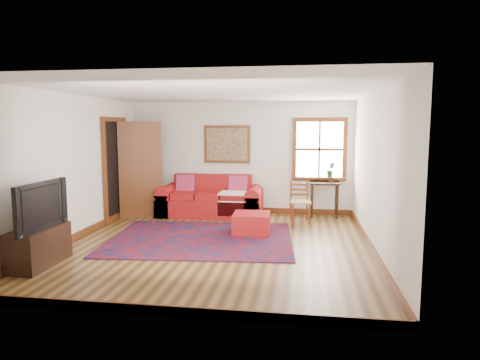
% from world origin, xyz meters
% --- Properties ---
extents(ground, '(5.50, 5.50, 0.00)m').
position_xyz_m(ground, '(0.00, 0.00, 0.00)').
color(ground, '#3C2510').
rests_on(ground, ground).
extents(room_envelope, '(5.04, 5.54, 2.52)m').
position_xyz_m(room_envelope, '(0.00, 0.02, 1.65)').
color(room_envelope, silver).
rests_on(room_envelope, ground).
extents(window, '(1.18, 0.20, 1.38)m').
position_xyz_m(window, '(1.78, 2.70, 1.31)').
color(window, white).
rests_on(window, ground).
extents(doorway, '(0.89, 1.08, 2.14)m').
position_xyz_m(doorway, '(-2.21, 1.78, 1.07)').
color(doorway, black).
rests_on(doorway, ground).
extents(framed_artwork, '(1.05, 0.07, 0.85)m').
position_xyz_m(framed_artwork, '(-0.30, 2.71, 1.55)').
color(framed_artwork, '#623015').
rests_on(framed_artwork, ground).
extents(persian_rug, '(3.31, 2.74, 0.02)m').
position_xyz_m(persian_rug, '(-0.34, 0.30, 0.01)').
color(persian_rug, '#5E0D12').
rests_on(persian_rug, ground).
extents(red_leather_sofa, '(2.25, 0.93, 0.88)m').
position_xyz_m(red_leather_sofa, '(-0.59, 2.31, 0.29)').
color(red_leather_sofa, maroon).
rests_on(red_leather_sofa, ground).
extents(red_ottoman, '(0.68, 0.68, 0.38)m').
position_xyz_m(red_ottoman, '(0.49, 0.82, 0.19)').
color(red_ottoman, maroon).
rests_on(red_ottoman, ground).
extents(side_table, '(0.63, 0.47, 0.76)m').
position_xyz_m(side_table, '(1.87, 2.53, 0.63)').
color(side_table, black).
rests_on(side_table, ground).
extents(ladder_back_chair, '(0.45, 0.44, 0.85)m').
position_xyz_m(ladder_back_chair, '(1.35, 1.91, 0.46)').
color(ladder_back_chair, tan).
rests_on(ladder_back_chair, ground).
extents(media_cabinet, '(0.44, 0.99, 0.54)m').
position_xyz_m(media_cabinet, '(-2.26, -1.42, 0.27)').
color(media_cabinet, black).
rests_on(media_cabinet, ground).
extents(television, '(0.15, 1.15, 0.66)m').
position_xyz_m(television, '(-2.24, -1.48, 0.87)').
color(television, black).
rests_on(television, media_cabinet).
extents(candle_hurricane, '(0.12, 0.12, 0.18)m').
position_xyz_m(candle_hurricane, '(-2.21, -1.07, 0.63)').
color(candle_hurricane, silver).
rests_on(candle_hurricane, media_cabinet).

